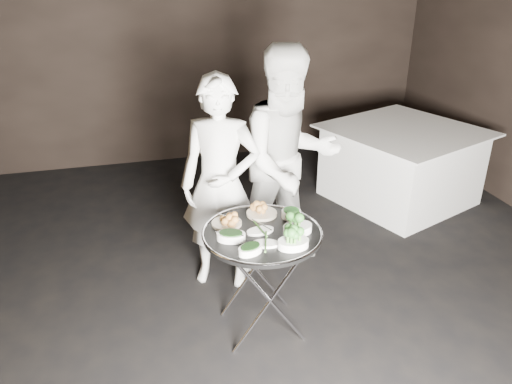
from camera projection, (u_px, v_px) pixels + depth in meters
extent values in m
cube|color=black|center=(260.00, 346.00, 3.28)|extent=(6.00, 7.00, 0.05)
cube|color=black|center=(180.00, 34.00, 5.72)|extent=(6.00, 0.05, 3.00)
cylinder|color=silver|center=(270.00, 301.00, 3.10)|extent=(0.49, 0.02, 0.72)
cylinder|color=silver|center=(270.00, 301.00, 3.10)|extent=(0.49, 0.02, 0.72)
cylinder|color=silver|center=(255.00, 268.00, 3.43)|extent=(0.49, 0.02, 0.72)
cylinder|color=silver|center=(255.00, 268.00, 3.43)|extent=(0.49, 0.02, 0.72)
cylinder|color=silver|center=(230.00, 243.00, 3.07)|extent=(0.02, 0.42, 0.02)
cylinder|color=silver|center=(294.00, 235.00, 3.17)|extent=(0.02, 0.42, 0.02)
cylinder|color=black|center=(262.00, 234.00, 3.11)|extent=(0.74, 0.74, 0.03)
torus|color=silver|center=(262.00, 232.00, 3.10)|extent=(0.75, 0.75, 0.02)
cylinder|color=beige|center=(227.00, 223.00, 3.18)|extent=(0.19, 0.19, 0.02)
cylinder|color=beige|center=(262.00, 214.00, 3.31)|extent=(0.20, 0.20, 0.02)
cylinder|color=white|center=(291.00, 214.00, 3.27)|extent=(0.13, 0.13, 0.05)
cylinder|color=silver|center=(228.00, 217.00, 3.18)|extent=(0.13, 0.14, 0.01)
cylinder|color=silver|center=(261.00, 209.00, 3.28)|extent=(0.05, 0.18, 0.01)
cylinder|color=silver|center=(291.00, 212.00, 3.25)|extent=(0.07, 0.17, 0.01)
cylinder|color=silver|center=(229.00, 234.00, 2.99)|extent=(0.16, 0.10, 0.01)
cylinder|color=silver|center=(299.00, 225.00, 3.09)|extent=(0.10, 0.16, 0.01)
cylinder|color=silver|center=(262.00, 225.00, 3.09)|extent=(0.08, 0.17, 0.01)
imported|color=silver|center=(220.00, 185.00, 3.60)|extent=(0.69, 0.57, 1.60)
imported|color=silver|center=(289.00, 162.00, 3.79)|extent=(0.94, 0.78, 1.76)
cube|color=white|center=(400.00, 166.00, 5.09)|extent=(1.18, 1.18, 0.74)
cube|color=white|center=(405.00, 130.00, 4.93)|extent=(1.33, 1.33, 0.02)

